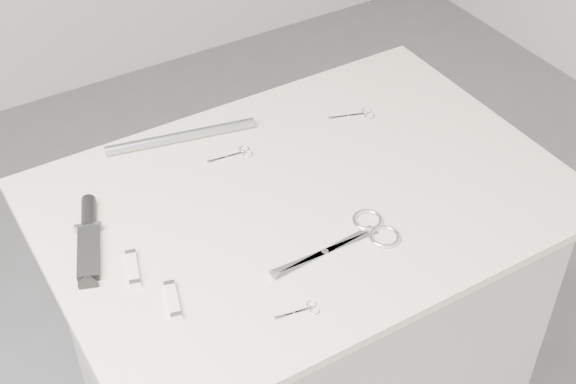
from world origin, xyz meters
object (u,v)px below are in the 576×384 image
plinth (302,347)px  tiny_scissors (302,311)px  large_shears (358,237)px  embroidery_scissors_b (236,154)px  pocket_knife_a (173,300)px  sheathed_knife (89,235)px  embroidery_scissors_a (359,114)px  pocket_knife_b (133,268)px  metal_rail (181,137)px

plinth → tiny_scissors: 0.56m
large_shears → tiny_scissors: 0.20m
embroidery_scissors_b → pocket_knife_a: 0.41m
sheathed_knife → pocket_knife_a: size_ratio=2.49×
large_shears → sheathed_knife: 0.49m
embroidery_scissors_a → pocket_knife_a: pocket_knife_a is taller
embroidery_scissors_b → pocket_knife_a: (-0.28, -0.30, 0.00)m
large_shears → pocket_knife_b: 0.41m
embroidery_scissors_a → sheathed_knife: size_ratio=0.49×
sheathed_knife → pocket_knife_b: bearing=-142.3°
large_shears → sheathed_knife: (-0.42, 0.25, 0.00)m
pocket_knife_a → metal_rail: size_ratio=0.26×
sheathed_knife → metal_rail: same height
sheathed_knife → metal_rail: size_ratio=0.66×
plinth → sheathed_knife: 0.63m
large_shears → metal_rail: 0.46m
tiny_scissors → metal_rail: size_ratio=0.24×
embroidery_scissors_a → metal_rail: (-0.37, 0.12, 0.01)m
pocket_knife_a → embroidery_scissors_b: bearing=-27.5°
embroidery_scissors_b → metal_rail: bearing=133.1°
plinth → pocket_knife_b: pocket_knife_b is taller
sheathed_knife → pocket_knife_a: bearing=-143.0°
large_shears → pocket_knife_a: (-0.35, 0.03, 0.00)m
large_shears → tiny_scissors: large_shears is taller
pocket_knife_b → tiny_scissors: bearing=-121.7°
large_shears → plinth: bearing=95.4°
embroidery_scissors_a → sheathed_knife: 0.64m
embroidery_scissors_a → plinth: bearing=-127.0°
tiny_scissors → embroidery_scissors_b: bearing=86.6°
plinth → metal_rail: bearing=115.4°
large_shears → embroidery_scissors_b: 0.34m
plinth → pocket_knife_a: 0.59m
embroidery_scissors_a → pocket_knife_b: (-0.60, -0.18, 0.00)m
embroidery_scissors_a → pocket_knife_a: size_ratio=1.21×
tiny_scissors → pocket_knife_a: bearing=154.3°
plinth → embroidery_scissors_a: 0.55m
tiny_scissors → pocket_knife_a: size_ratio=0.92×
embroidery_scissors_b → sheathed_knife: sheathed_knife is taller
embroidery_scissors_a → metal_rail: size_ratio=0.32×
plinth → pocket_knife_a: pocket_knife_a is taller
embroidery_scissors_a → pocket_knife_a: 0.64m
tiny_scissors → pocket_knife_a: 0.22m
tiny_scissors → sheathed_knife: size_ratio=0.37×
embroidery_scissors_a → tiny_scissors: same height
embroidery_scissors_b → embroidery_scissors_a: bearing=3.6°
embroidery_scissors_a → embroidery_scissors_b: same height
large_shears → metal_rail: bearing=108.0°
pocket_knife_a → metal_rail: (0.20, 0.40, 0.01)m
embroidery_scissors_b → large_shears: bearing=-71.2°
sheathed_knife → pocket_knife_a: sheathed_knife is taller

